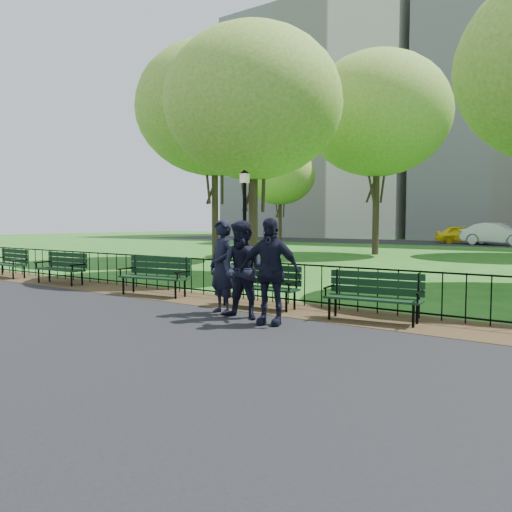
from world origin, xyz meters
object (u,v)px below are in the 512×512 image
Objects in this scene: taxi at (463,234)px; tree_near_w at (253,104)px; park_bench_right_a at (374,291)px; tree_far_c at (377,115)px; person_left at (222,267)px; person_right at (269,271)px; tree_far_w at (280,175)px; person_mid at (243,270)px; park_bench_left_b at (63,265)px; lamppost at (245,221)px; park_bench_main at (246,278)px; sedan_silver at (498,234)px; park_bench_left_a at (156,272)px; park_bench_left_c at (10,260)px; tree_mid_w at (214,109)px.

tree_near_w is at bearing 159.21° from taxi.
park_bench_right_a is 0.16× the size of tree_far_c.
tree_far_c is at bearing 104.71° from park_bench_right_a.
person_left is 0.99× the size of person_right.
tree_far_w reaches higher than person_mid.
person_mid is at bearing 166.04° from taxi.
lamppost reaches higher than park_bench_left_b.
person_mid reaches higher than park_bench_left_b.
park_bench_main is 31.44m from tree_far_w.
person_mid is (16.68, -27.73, -4.70)m from tree_far_w.
sedan_silver is (-3.09, 31.92, 0.29)m from park_bench_right_a.
lamppost reaches higher than park_bench_main.
tree_far_w reaches higher than park_bench_right_a.
person_left reaches higher than taxi.
tree_far_w reaches higher than tree_near_w.
park_bench_main is at bearing 113.98° from person_left.
tree_far_w is at bearing 142.21° from tree_far_c.
park_bench_main is at bearing -164.67° from sedan_silver.
park_bench_left_a is 1.02× the size of person_left.
tree_near_w is 29.25m from taxi.
park_bench_left_b is at bearing 176.53° from park_bench_main.
tree_far_c is (-6.82, 17.34, 6.89)m from park_bench_right_a.
park_bench_main is at bearing -59.09° from tree_far_w.
park_bench_left_c is (-2.88, 0.05, 0.00)m from park_bench_left_b.
person_left is 0.68m from person_mid.
park_bench_left_c is at bearing 158.16° from person_right.
tree_near_w is at bearing 117.88° from lamppost.
park_bench_right_a is at bearing -159.71° from sedan_silver.
tree_far_w is 15.48m from taxi.
person_mid is at bearing -75.50° from tree_far_c.
park_bench_left_b is at bearing 155.99° from person_right.
tree_mid_w is 18.79m from tree_far_w.
park_bench_right_a is (5.47, 0.03, -0.03)m from park_bench_left_a.
park_bench_main is at bearing -56.10° from tree_near_w.
sedan_silver is (3.73, 14.58, -6.60)m from tree_far_c.
tree_mid_w is 24.82m from sedan_silver.
park_bench_left_b is 9.29m from park_bench_right_a.
lamppost is 28.73m from sedan_silver.
person_mid is at bearing -58.76° from park_bench_main.
lamppost is 0.65× the size of sedan_silver.
park_bench_left_b is 0.99× the size of park_bench_right_a.
park_bench_left_a is at bearing 3.19° from park_bench_left_c.
person_mid is 0.35× the size of sedan_silver.
person_right is at bearing -52.67° from tree_near_w.
tree_mid_w reaches higher than park_bench_left_b.
park_bench_main reaches higher than park_bench_right_a.
park_bench_right_a is 0.98× the size of person_mid.
tree_far_w reaches higher than park_bench_left_b.
tree_near_w is (-3.40, 5.07, 4.99)m from park_bench_main.
lamppost is at bearing 118.83° from person_mid.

